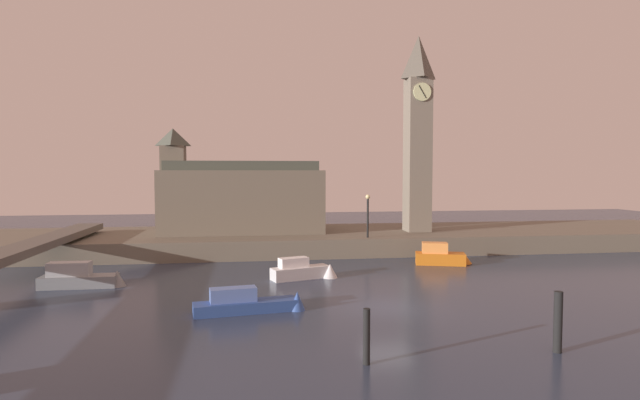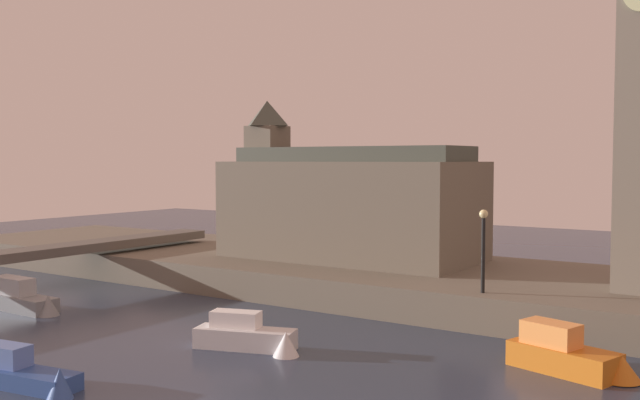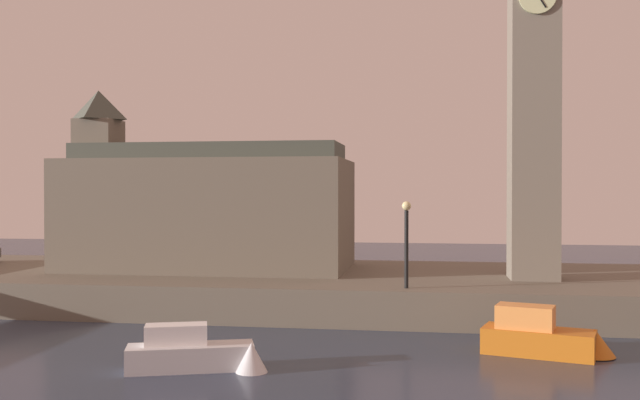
{
  "view_description": "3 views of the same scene",
  "coord_description": "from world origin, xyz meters",
  "px_view_note": "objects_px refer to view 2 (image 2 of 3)",
  "views": [
    {
      "loc": [
        -6.75,
        -24.09,
        6.63
      ],
      "look_at": [
        -1.19,
        14.88,
        4.51
      ],
      "focal_mm": 28.63,
      "sensor_mm": 36.0,
      "label": 1
    },
    {
      "loc": [
        13.14,
        -12.64,
        6.93
      ],
      "look_at": [
        -5.94,
        15.91,
        4.98
      ],
      "focal_mm": 40.11,
      "sensor_mm": 36.0,
      "label": 2
    },
    {
      "loc": [
        3.45,
        -12.7,
        5.29
      ],
      "look_at": [
        -0.95,
        16.14,
        4.93
      ],
      "focal_mm": 39.61,
      "sensor_mm": 36.0,
      "label": 3
    }
  ],
  "objects_px": {
    "parliament_hall": "(346,203)",
    "boat_tour_blue": "(19,374)",
    "boat_ferry_white": "(251,336)",
    "boat_cruiser_grey": "(24,299)",
    "boat_patrol_orange": "(572,356)",
    "streetlamp": "(483,240)"
  },
  "relations": [
    {
      "from": "parliament_hall",
      "to": "boat_tour_blue",
      "type": "bearing_deg",
      "value": -86.85
    },
    {
      "from": "boat_tour_blue",
      "to": "boat_ferry_white",
      "type": "distance_m",
      "value": 7.91
    },
    {
      "from": "boat_cruiser_grey",
      "to": "boat_patrol_orange",
      "type": "relative_size",
      "value": 1.09
    },
    {
      "from": "boat_ferry_white",
      "to": "boat_tour_blue",
      "type": "bearing_deg",
      "value": -113.71
    },
    {
      "from": "boat_tour_blue",
      "to": "boat_cruiser_grey",
      "type": "relative_size",
      "value": 1.16
    },
    {
      "from": "parliament_hall",
      "to": "boat_patrol_orange",
      "type": "distance_m",
      "value": 18.32
    },
    {
      "from": "boat_cruiser_grey",
      "to": "boat_tour_blue",
      "type": "bearing_deg",
      "value": -34.36
    },
    {
      "from": "streetlamp",
      "to": "boat_ferry_white",
      "type": "distance_m",
      "value": 10.18
    },
    {
      "from": "streetlamp",
      "to": "boat_cruiser_grey",
      "type": "xyz_separation_m",
      "value": [
        -18.76,
        -8.31,
        -3.13
      ]
    },
    {
      "from": "streetlamp",
      "to": "boat_ferry_white",
      "type": "bearing_deg",
      "value": -127.15
    },
    {
      "from": "boat_tour_blue",
      "to": "boat_patrol_orange",
      "type": "xyz_separation_m",
      "value": [
        13.67,
        10.77,
        0.19
      ]
    },
    {
      "from": "boat_patrol_orange",
      "to": "boat_ferry_white",
      "type": "relative_size",
      "value": 0.99
    },
    {
      "from": "parliament_hall",
      "to": "streetlamp",
      "type": "distance_m",
      "value": 11.76
    },
    {
      "from": "streetlamp",
      "to": "boat_patrol_orange",
      "type": "relative_size",
      "value": 0.77
    },
    {
      "from": "parliament_hall",
      "to": "boat_ferry_white",
      "type": "xyz_separation_m",
      "value": [
        4.33,
        -13.55,
        -4.01
      ]
    },
    {
      "from": "boat_patrol_orange",
      "to": "parliament_hall",
      "type": "bearing_deg",
      "value": 145.9
    },
    {
      "from": "boat_tour_blue",
      "to": "boat_patrol_orange",
      "type": "height_order",
      "value": "boat_patrol_orange"
    },
    {
      "from": "parliament_hall",
      "to": "boat_ferry_white",
      "type": "height_order",
      "value": "parliament_hall"
    },
    {
      "from": "boat_tour_blue",
      "to": "boat_patrol_orange",
      "type": "bearing_deg",
      "value": 38.21
    },
    {
      "from": "boat_patrol_orange",
      "to": "boat_ferry_white",
      "type": "bearing_deg",
      "value": -161.45
    },
    {
      "from": "boat_tour_blue",
      "to": "boat_cruiser_grey",
      "type": "height_order",
      "value": "boat_cruiser_grey"
    },
    {
      "from": "boat_patrol_orange",
      "to": "boat_ferry_white",
      "type": "xyz_separation_m",
      "value": [
        -10.49,
        -3.52,
        -0.09
      ]
    }
  ]
}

